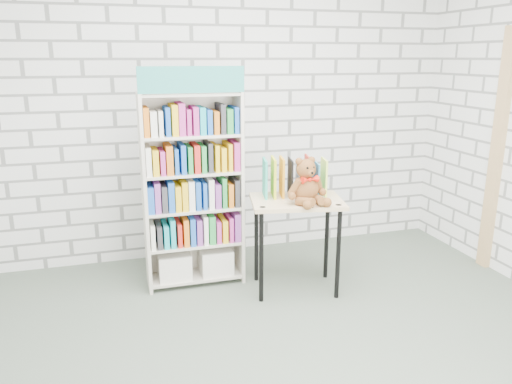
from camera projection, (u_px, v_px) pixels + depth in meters
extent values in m
plane|color=#4D594B|center=(291.00, 364.00, 3.11)|extent=(4.50, 4.50, 0.00)
cube|color=silver|center=(219.00, 108.00, 4.59)|extent=(4.50, 0.02, 2.80)
cube|color=beige|center=(144.00, 195.00, 3.94)|extent=(0.03, 0.31, 1.59)
cube|color=beige|center=(239.00, 188.00, 4.15)|extent=(0.03, 0.31, 1.59)
cube|color=beige|center=(190.00, 187.00, 4.18)|extent=(0.80, 0.02, 1.59)
cube|color=teal|center=(192.00, 80.00, 3.68)|extent=(0.80, 0.02, 0.19)
cube|color=beige|center=(196.00, 275.00, 4.24)|extent=(0.74, 0.29, 0.02)
cube|color=beige|center=(194.00, 242.00, 4.17)|extent=(0.74, 0.29, 0.02)
cube|color=beige|center=(193.00, 208.00, 4.09)|extent=(0.74, 0.29, 0.02)
cube|color=beige|center=(192.00, 172.00, 4.01)|extent=(0.74, 0.29, 0.02)
cube|color=beige|center=(191.00, 135.00, 3.93)|extent=(0.74, 0.29, 0.02)
cube|color=beige|center=(189.00, 94.00, 3.84)|extent=(0.74, 0.29, 0.02)
cube|color=silver|center=(174.00, 265.00, 4.17)|extent=(0.27, 0.25, 0.21)
cube|color=silver|center=(216.00, 260.00, 4.26)|extent=(0.27, 0.25, 0.21)
cube|color=purple|center=(194.00, 230.00, 4.13)|extent=(0.74, 0.25, 0.21)
cube|color=#333338|center=(193.00, 195.00, 4.05)|extent=(0.74, 0.25, 0.21)
cube|color=red|center=(192.00, 158.00, 3.97)|extent=(0.74, 0.25, 0.21)
cube|color=yellow|center=(190.00, 120.00, 3.89)|extent=(0.74, 0.25, 0.21)
cube|color=tan|center=(297.00, 201.00, 3.93)|extent=(0.79, 0.62, 0.03)
cylinder|color=black|center=(261.00, 257.00, 3.82)|extent=(0.04, 0.04, 0.73)
cylinder|color=black|center=(256.00, 240.00, 4.19)|extent=(0.04, 0.04, 0.73)
cylinder|color=black|center=(338.00, 254.00, 3.88)|extent=(0.04, 0.04, 0.73)
cylinder|color=black|center=(327.00, 237.00, 4.25)|extent=(0.04, 0.04, 0.73)
cylinder|color=black|center=(263.00, 207.00, 3.73)|extent=(0.05, 0.05, 0.01)
cylinder|color=black|center=(339.00, 205.00, 3.78)|extent=(0.05, 0.05, 0.01)
cube|color=#29B596|center=(265.00, 178.00, 3.98)|extent=(0.06, 0.22, 0.30)
cube|color=#CCD121|center=(273.00, 178.00, 3.98)|extent=(0.06, 0.22, 0.30)
cube|color=orange|center=(282.00, 178.00, 3.99)|extent=(0.06, 0.22, 0.30)
cube|color=black|center=(290.00, 178.00, 4.00)|extent=(0.06, 0.22, 0.30)
cube|color=white|center=(299.00, 178.00, 4.00)|extent=(0.06, 0.22, 0.30)
cube|color=red|center=(307.00, 177.00, 4.01)|extent=(0.06, 0.22, 0.30)
cube|color=teal|center=(316.00, 177.00, 4.02)|extent=(0.06, 0.22, 0.30)
cube|color=#E0FE54|center=(324.00, 177.00, 4.02)|extent=(0.06, 0.22, 0.30)
ellipsoid|color=brown|center=(305.00, 189.00, 3.82)|extent=(0.21, 0.18, 0.21)
sphere|color=brown|center=(306.00, 169.00, 3.77)|extent=(0.15, 0.15, 0.15)
sphere|color=brown|center=(299.00, 161.00, 3.75)|extent=(0.06, 0.06, 0.06)
sphere|color=brown|center=(311.00, 160.00, 3.79)|extent=(0.06, 0.06, 0.06)
sphere|color=brown|center=(310.00, 173.00, 3.73)|extent=(0.06, 0.06, 0.06)
sphere|color=black|center=(307.00, 168.00, 3.70)|extent=(0.02, 0.02, 0.02)
sphere|color=black|center=(313.00, 167.00, 3.73)|extent=(0.02, 0.02, 0.02)
sphere|color=black|center=(312.00, 173.00, 3.70)|extent=(0.02, 0.02, 0.02)
cylinder|color=brown|center=(295.00, 187.00, 3.75)|extent=(0.11, 0.08, 0.15)
cylinder|color=brown|center=(318.00, 184.00, 3.84)|extent=(0.11, 0.10, 0.15)
sphere|color=brown|center=(292.00, 196.00, 3.74)|extent=(0.06, 0.06, 0.06)
sphere|color=brown|center=(322.00, 192.00, 3.85)|extent=(0.06, 0.06, 0.06)
cylinder|color=brown|center=(305.00, 202.00, 3.72)|extent=(0.13, 0.17, 0.08)
cylinder|color=brown|center=(319.00, 200.00, 3.77)|extent=(0.09, 0.17, 0.08)
sphere|color=brown|center=(307.00, 205.00, 3.65)|extent=(0.07, 0.07, 0.07)
sphere|color=brown|center=(327.00, 202.00, 3.72)|extent=(0.07, 0.07, 0.07)
cone|color=red|center=(306.00, 180.00, 3.73)|extent=(0.07, 0.07, 0.06)
cone|color=red|center=(314.00, 179.00, 3.76)|extent=(0.07, 0.07, 0.06)
sphere|color=red|center=(310.00, 180.00, 3.74)|extent=(0.03, 0.03, 0.03)
cube|color=tan|center=(497.00, 153.00, 4.31)|extent=(0.05, 0.12, 2.10)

